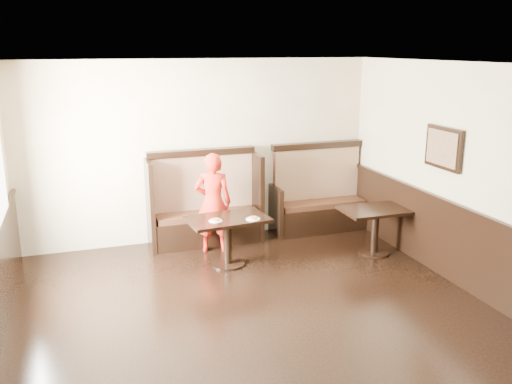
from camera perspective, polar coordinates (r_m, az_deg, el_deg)
name	(u,v)px	position (r m, az deg, el deg)	size (l,w,h in m)	color
ground	(280,347)	(5.76, 2.52, -16.02)	(7.00, 7.00, 0.00)	black
room_shell	(243,280)	(5.60, -1.34, -9.24)	(7.00, 7.00, 7.00)	beige
booth_main	(205,209)	(8.46, -5.43, -1.81)	(1.75, 0.72, 1.45)	black
booth_neighbor	(319,201)	(9.08, 6.64, -0.95)	(1.65, 0.72, 1.45)	black
table_main	(228,229)	(7.52, -3.02, -3.89)	(1.15, 0.78, 0.69)	black
table_neighbor	(376,220)	(8.13, 12.47, -2.89)	(1.00, 0.66, 0.69)	black
child	(213,203)	(7.99, -4.55, -1.14)	(0.55, 0.36, 1.50)	red
pizza_plate_left	(216,220)	(7.33, -4.27, -2.98)	(0.19, 0.19, 0.03)	white
pizza_plate_right	(253,218)	(7.39, -0.32, -2.79)	(0.20, 0.20, 0.04)	white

